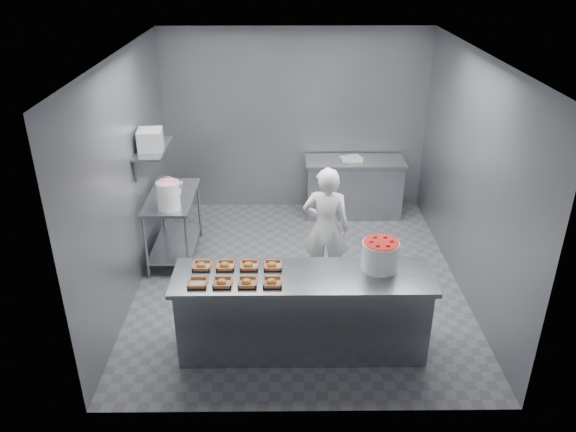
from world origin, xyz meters
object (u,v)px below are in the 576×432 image
object	(u,v)px
tray_7	(273,265)
tray_0	(198,283)
tray_5	(225,265)
glaze_bucket	(168,195)
service_counter	(302,312)
worker	(326,228)
appliance	(150,140)
tray_1	(222,282)
strawberry_tub	(380,254)
tray_4	(202,265)
prep_table	(173,217)
back_counter	(354,187)
tray_3	(272,282)
tray_6	(249,265)
tray_2	(247,282)

from	to	relation	value
tray_7	tray_0	bearing A→B (deg)	-156.28
tray_5	glaze_bucket	size ratio (longest dim) A/B	0.44
service_counter	tray_0	size ratio (longest dim) A/B	13.88
worker	service_counter	bearing A→B (deg)	85.97
glaze_bucket	appliance	bearing A→B (deg)	125.88
tray_1	strawberry_tub	size ratio (longest dim) A/B	0.51
tray_4	appliance	distance (m)	2.04
tray_4	tray_7	world-z (taller)	same
prep_table	tray_0	size ratio (longest dim) A/B	6.40
prep_table	glaze_bucket	xyz separation A→B (m)	(0.05, -0.38, 0.49)
back_counter	tray_5	size ratio (longest dim) A/B	8.01
tray_3	strawberry_tub	xyz separation A→B (m)	(1.08, 0.28, 0.14)
service_counter	prep_table	bearing A→B (deg)	130.24
prep_table	tray_7	bearing A→B (deg)	-53.07
tray_1	tray_5	distance (m)	0.32
back_counter	tray_0	size ratio (longest dim) A/B	8.01
service_counter	tray_7	size ratio (longest dim) A/B	13.88
tray_1	strawberry_tub	distance (m)	1.59
strawberry_tub	tray_1	bearing A→B (deg)	-169.70
tray_5	worker	size ratio (longest dim) A/B	0.12
back_counter	tray_6	world-z (taller)	tray_6
tray_3	glaze_bucket	size ratio (longest dim) A/B	0.44
tray_3	tray_5	xyz separation A→B (m)	(-0.48, 0.32, 0.00)
tray_1	worker	world-z (taller)	worker
tray_3	tray_6	size ratio (longest dim) A/B	1.00
prep_table	tray_5	world-z (taller)	tray_5
glaze_bucket	prep_table	bearing A→B (deg)	97.36
service_counter	tray_7	world-z (taller)	tray_7
service_counter	tray_6	distance (m)	0.74
tray_1	tray_4	bearing A→B (deg)	127.30
service_counter	prep_table	xyz separation A→B (m)	(-1.65, 1.95, 0.14)
tray_2	tray_4	distance (m)	0.57
service_counter	tray_6	bearing A→B (deg)	163.81
back_counter	prep_table	bearing A→B (deg)	-152.99
tray_0	tray_6	distance (m)	0.57
tray_0	tray_4	bearing A→B (deg)	90.55
strawberry_tub	worker	bearing A→B (deg)	112.33
service_counter	prep_table	distance (m)	2.56
back_counter	tray_2	size ratio (longest dim) A/B	8.01
tray_4	worker	distance (m)	1.73
service_counter	back_counter	bearing A→B (deg)	74.52
tray_0	tray_6	size ratio (longest dim) A/B	1.00
service_counter	tray_4	bearing A→B (deg)	171.24
tray_4	tray_5	distance (m)	0.24
service_counter	appliance	xyz separation A→B (m)	(-1.82, 1.87, 1.24)
prep_table	appliance	distance (m)	1.11
prep_table	tray_2	world-z (taller)	tray_2
tray_1	tray_3	bearing A→B (deg)	0.00
glaze_bucket	service_counter	bearing A→B (deg)	-44.39
worker	glaze_bucket	world-z (taller)	worker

